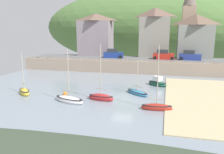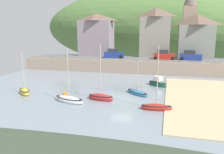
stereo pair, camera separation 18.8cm
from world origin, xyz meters
The scene contains 17 objects.
ground centered at (1.40, -9.56, 0.16)m, with size 48.00×41.00×0.61m.
quay_seawall centered at (0.00, 17.50, 1.36)m, with size 48.00×9.40×2.40m.
hillside_backdrop centered at (1.57, 55.20, 9.23)m, with size 80.00×44.00×26.36m.
waterfront_building_left centered at (-11.44, 25.20, 7.24)m, with size 7.66×5.45×9.55m.
waterfront_building_centre centered at (2.07, 25.20, 7.76)m, with size 6.66×4.53×10.53m.
waterfront_building_right centered at (10.48, 25.20, 7.02)m, with size 7.33×5.21×9.06m.
church_with_spire centered at (9.28, 29.20, 10.72)m, with size 3.00×3.00×16.15m.
sailboat_white_hull centered at (4.18, -3.16, 0.32)m, with size 3.24×1.16×6.82m.
sailboat_blue_trim centered at (-2.36, -1.28, 0.34)m, with size 3.27×1.52×6.80m.
sailboat_nearest_shore centered at (-5.65, -2.92, 0.30)m, with size 4.17×2.50×6.23m.
sailboat_tall_mast centered at (1.47, 2.23, 0.23)m, with size 3.50×3.31×4.52m.
motorboat_with_cabin centered at (3.77, 7.65, 0.39)m, with size 3.34×2.92×1.63m.
sailboat_far_left centered at (-12.68, -1.17, 0.32)m, with size 2.86×2.82×5.52m.
parked_car_near_slipway centered at (-6.12, 20.70, 3.20)m, with size 4.25×2.12×1.95m.
parked_car_by_wall centered at (4.22, 20.70, 3.20)m, with size 4.13×1.82×1.95m.
parked_car_end_of_row centered at (9.28, 20.70, 3.20)m, with size 4.22×2.01×1.95m.
mooring_buoy centered at (-7.33, -0.49, 0.17)m, with size 0.58×0.58×0.58m.
Camera 1 is at (4.98, -25.78, 7.99)m, focal length 36.22 mm.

